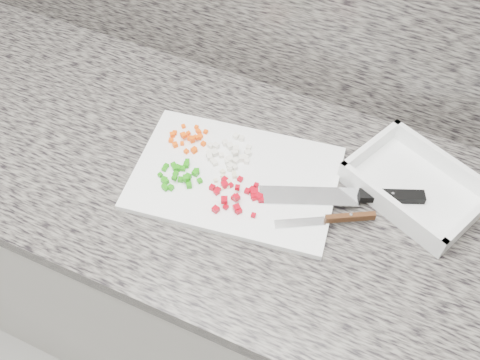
# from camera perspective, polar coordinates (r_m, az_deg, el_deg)

# --- Properties ---
(cabinet) EXTENTS (3.92, 0.62, 0.86)m
(cabinet) POSITION_cam_1_polar(r_m,az_deg,el_deg) (1.51, -0.95, -10.48)
(cabinet) COLOR silver
(cabinet) RESTS_ON ground
(countertop) EXTENTS (3.96, 0.64, 0.04)m
(countertop) POSITION_cam_1_polar(r_m,az_deg,el_deg) (1.13, -1.26, -0.09)
(countertop) COLOR #66625A
(countertop) RESTS_ON cabinet
(cutting_board) EXTENTS (0.45, 0.33, 0.01)m
(cutting_board) POSITION_cam_1_polar(r_m,az_deg,el_deg) (1.10, -0.52, 0.24)
(cutting_board) COLOR white
(cutting_board) RESTS_ON countertop
(carrot_pile) EXTENTS (0.09, 0.08, 0.02)m
(carrot_pile) POSITION_cam_1_polar(r_m,az_deg,el_deg) (1.16, -5.47, 4.38)
(carrot_pile) COLOR #FF5205
(carrot_pile) RESTS_ON cutting_board
(onion_pile) EXTENTS (0.10, 0.10, 0.02)m
(onion_pile) POSITION_cam_1_polar(r_m,az_deg,el_deg) (1.12, -1.20, 2.82)
(onion_pile) COLOR white
(onion_pile) RESTS_ON cutting_board
(green_pepper_pile) EXTENTS (0.09, 0.09, 0.02)m
(green_pepper_pile) POSITION_cam_1_polar(r_m,az_deg,el_deg) (1.09, -6.43, 0.50)
(green_pepper_pile) COLOR #1D8B0C
(green_pepper_pile) RESTS_ON cutting_board
(red_pepper_pile) EXTENTS (0.11, 0.10, 0.02)m
(red_pepper_pile) POSITION_cam_1_polar(r_m,az_deg,el_deg) (1.06, -0.11, -1.67)
(red_pepper_pile) COLOR #AE0213
(red_pepper_pile) RESTS_ON cutting_board
(garlic_pile) EXTENTS (0.04, 0.05, 0.01)m
(garlic_pile) POSITION_cam_1_polar(r_m,az_deg,el_deg) (1.09, -1.47, 0.15)
(garlic_pile) COLOR beige
(garlic_pile) RESTS_ON cutting_board
(chef_knife) EXTENTS (0.31, 0.16, 0.02)m
(chef_knife) POSITION_cam_1_polar(r_m,az_deg,el_deg) (1.08, 13.00, -1.68)
(chef_knife) COLOR silver
(chef_knife) RESTS_ON cutting_board
(paring_knife) EXTENTS (0.18, 0.11, 0.02)m
(paring_knife) POSITION_cam_1_polar(r_m,az_deg,el_deg) (1.04, 10.35, -4.08)
(paring_knife) COLOR silver
(paring_knife) RESTS_ON cutting_board
(tray) EXTENTS (0.30, 0.27, 0.05)m
(tray) POSITION_cam_1_polar(r_m,az_deg,el_deg) (1.13, 18.16, -0.71)
(tray) COLOR white
(tray) RESTS_ON countertop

